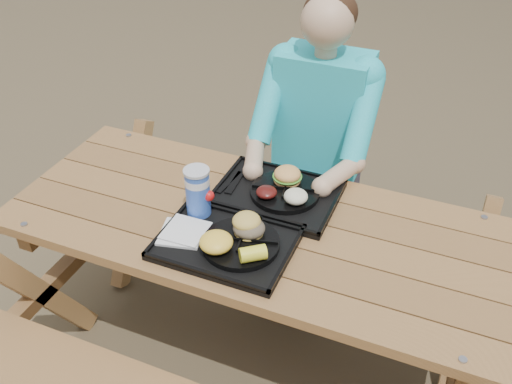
% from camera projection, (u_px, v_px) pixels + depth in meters
% --- Properties ---
extents(ground, '(60.00, 60.00, 0.00)m').
position_uv_depth(ground, '(256.00, 355.00, 2.47)').
color(ground, '#999999').
rests_on(ground, ground).
extents(picnic_table, '(1.80, 1.49, 0.75)m').
position_uv_depth(picnic_table, '(256.00, 295.00, 2.25)').
color(picnic_table, '#999999').
rests_on(picnic_table, ground).
extents(tray_near, '(0.45, 0.35, 0.02)m').
position_uv_depth(tray_near, '(227.00, 243.00, 1.92)').
color(tray_near, black).
rests_on(tray_near, picnic_table).
extents(tray_far, '(0.45, 0.35, 0.02)m').
position_uv_depth(tray_far, '(276.00, 196.00, 2.14)').
color(tray_far, black).
rests_on(tray_far, picnic_table).
extents(plate_near, '(0.26, 0.26, 0.02)m').
position_uv_depth(plate_near, '(241.00, 243.00, 1.89)').
color(plate_near, black).
rests_on(plate_near, tray_near).
extents(plate_far, '(0.26, 0.26, 0.02)m').
position_uv_depth(plate_far, '(285.00, 192.00, 2.13)').
color(plate_far, black).
rests_on(plate_far, tray_far).
extents(napkin_stack, '(0.17, 0.17, 0.02)m').
position_uv_depth(napkin_stack, '(182.00, 232.00, 1.94)').
color(napkin_stack, white).
rests_on(napkin_stack, tray_near).
extents(soda_cup, '(0.09, 0.09, 0.17)m').
position_uv_depth(soda_cup, '(198.00, 193.00, 1.99)').
color(soda_cup, '#1844B4').
rests_on(soda_cup, tray_near).
extents(condiment_bbq, '(0.04, 0.04, 0.03)m').
position_uv_depth(condiment_bbq, '(243.00, 216.00, 2.00)').
color(condiment_bbq, black).
rests_on(condiment_bbq, tray_near).
extents(condiment_mustard, '(0.04, 0.04, 0.03)m').
position_uv_depth(condiment_mustard, '(257.00, 222.00, 1.98)').
color(condiment_mustard, gold).
rests_on(condiment_mustard, tray_near).
extents(sandwich, '(0.10, 0.10, 0.11)m').
position_uv_depth(sandwich, '(249.00, 221.00, 1.89)').
color(sandwich, gold).
rests_on(sandwich, plate_near).
extents(mac_cheese, '(0.11, 0.11, 0.06)m').
position_uv_depth(mac_cheese, '(216.00, 242.00, 1.84)').
color(mac_cheese, yellow).
rests_on(mac_cheese, plate_near).
extents(corn_cob, '(0.12, 0.12, 0.05)m').
position_uv_depth(corn_cob, '(253.00, 254.00, 1.80)').
color(corn_cob, '#FFF735').
rests_on(corn_cob, plate_near).
extents(cutlery_far, '(0.04, 0.16, 0.01)m').
position_uv_depth(cutlery_far, '(235.00, 182.00, 2.19)').
color(cutlery_far, black).
rests_on(cutlery_far, tray_far).
extents(burger, '(0.10, 0.10, 0.09)m').
position_uv_depth(burger, '(287.00, 171.00, 2.14)').
color(burger, '#EFA554').
rests_on(burger, plate_far).
extents(baked_beans, '(0.08, 0.08, 0.04)m').
position_uv_depth(baked_beans, '(267.00, 192.00, 2.08)').
color(baked_beans, '#4E120F').
rests_on(baked_beans, plate_far).
extents(potato_salad, '(0.09, 0.09, 0.05)m').
position_uv_depth(potato_salad, '(296.00, 196.00, 2.05)').
color(potato_salad, '#F1EDCC').
rests_on(potato_salad, plate_far).
extents(diner, '(0.48, 0.84, 1.28)m').
position_uv_depth(diner, '(318.00, 158.00, 2.57)').
color(diner, '#1AAAB7').
rests_on(diner, ground).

